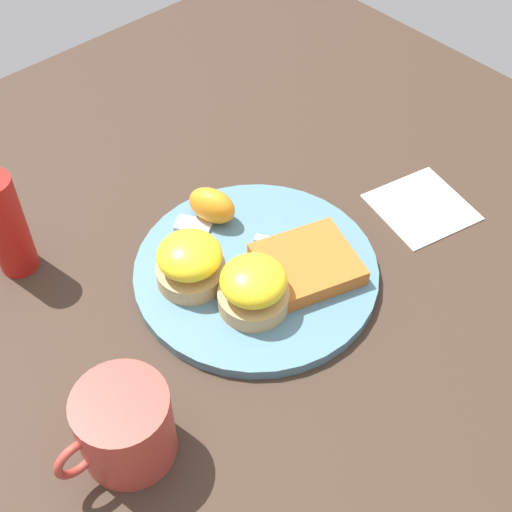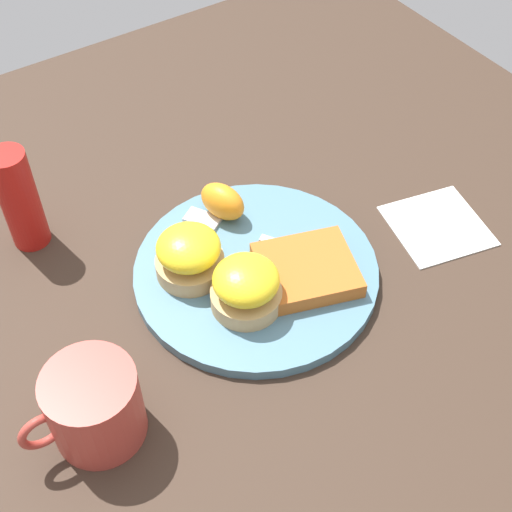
% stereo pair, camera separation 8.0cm
% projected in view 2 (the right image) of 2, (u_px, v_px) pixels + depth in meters
% --- Properties ---
extents(ground_plane, '(1.10, 1.10, 0.00)m').
position_uv_depth(ground_plane, '(256.00, 276.00, 0.82)').
color(ground_plane, '#38281E').
extents(plate, '(0.28, 0.28, 0.01)m').
position_uv_depth(plate, '(256.00, 272.00, 0.82)').
color(plate, slate).
rests_on(plate, ground_plane).
extents(sandwich_benedict_left, '(0.08, 0.08, 0.06)m').
position_uv_depth(sandwich_benedict_left, '(189.00, 255.00, 0.79)').
color(sandwich_benedict_left, tan).
rests_on(sandwich_benedict_left, plate).
extents(sandwich_benedict_right, '(0.08, 0.08, 0.06)m').
position_uv_depth(sandwich_benedict_right, '(246.00, 287.00, 0.76)').
color(sandwich_benedict_right, tan).
rests_on(sandwich_benedict_right, plate).
extents(hashbrown_patty, '(0.13, 0.12, 0.02)m').
position_uv_depth(hashbrown_patty, '(307.00, 270.00, 0.80)').
color(hashbrown_patty, '#B75D22').
rests_on(hashbrown_patty, plate).
extents(orange_wedge, '(0.05, 0.07, 0.04)m').
position_uv_depth(orange_wedge, '(223.00, 201.00, 0.85)').
color(orange_wedge, orange).
rests_on(orange_wedge, plate).
extents(fork, '(0.13, 0.19, 0.00)m').
position_uv_depth(fork, '(254.00, 236.00, 0.84)').
color(fork, silver).
rests_on(fork, plate).
extents(cup, '(0.12, 0.09, 0.09)m').
position_uv_depth(cup, '(94.00, 407.00, 0.66)').
color(cup, '#B23D33').
rests_on(cup, ground_plane).
extents(napkin, '(0.13, 0.13, 0.00)m').
position_uv_depth(napkin, '(437.00, 225.00, 0.87)').
color(napkin, white).
rests_on(napkin, ground_plane).
extents(condiment_bottle, '(0.04, 0.04, 0.13)m').
position_uv_depth(condiment_bottle, '(19.00, 199.00, 0.81)').
color(condiment_bottle, '#B21914').
rests_on(condiment_bottle, ground_plane).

